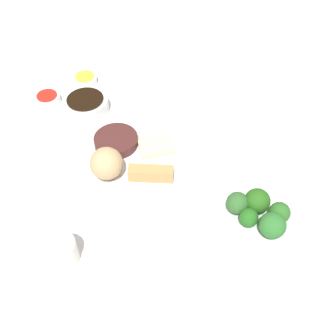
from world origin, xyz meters
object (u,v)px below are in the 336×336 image
(main_plate, at_px, (133,163))
(soy_sauce_bowl, at_px, (86,106))
(sauce_ramekin_sweet_and_sour, at_px, (48,99))
(teacup, at_px, (62,252))
(broccoli_plate, at_px, (255,222))
(sauce_ramekin_hot_mustard, at_px, (85,80))

(main_plate, bearing_deg, soy_sauce_bowl, 127.46)
(sauce_ramekin_sweet_and_sour, distance_m, teacup, 0.47)
(broccoli_plate, height_order, teacup, teacup)
(soy_sauce_bowl, bearing_deg, sauce_ramekin_hot_mustard, 102.13)
(sauce_ramekin_sweet_and_sour, relative_size, teacup, 1.08)
(broccoli_plate, distance_m, sauce_ramekin_sweet_and_sour, 0.62)
(broccoli_plate, relative_size, sauce_ramekin_sweet_and_sour, 3.04)
(teacup, bearing_deg, sauce_ramekin_sweet_and_sour, 107.28)
(sauce_ramekin_sweet_and_sour, height_order, teacup, teacup)
(sauce_ramekin_hot_mustard, bearing_deg, broccoli_plate, -46.34)
(main_plate, xyz_separation_m, broccoli_plate, (0.26, -0.15, -0.00))
(main_plate, xyz_separation_m, sauce_ramekin_sweet_and_sour, (-0.24, 0.21, 0.00))
(sauce_ramekin_hot_mustard, bearing_deg, main_plate, -61.12)
(main_plate, xyz_separation_m, soy_sauce_bowl, (-0.14, 0.18, 0.01))
(sauce_ramekin_hot_mustard, distance_m, sauce_ramekin_sweet_and_sour, 0.12)
(sauce_ramekin_hot_mustard, bearing_deg, sauce_ramekin_sweet_and_sour, -133.35)
(broccoli_plate, height_order, soy_sauce_bowl, soy_sauce_bowl)
(soy_sauce_bowl, distance_m, teacup, 0.43)
(main_plate, xyz_separation_m, sauce_ramekin_hot_mustard, (-0.16, 0.30, 0.00))
(soy_sauce_bowl, distance_m, sauce_ramekin_hot_mustard, 0.12)
(soy_sauce_bowl, xyz_separation_m, sauce_ramekin_hot_mustard, (-0.02, 0.12, -0.01))
(broccoli_plate, bearing_deg, teacup, -164.80)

